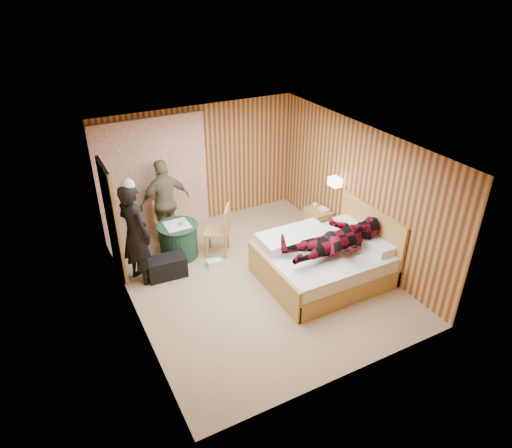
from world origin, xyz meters
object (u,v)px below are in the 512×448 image
woman_standing (135,234)px  man_on_bed (338,233)px  chair_near (221,227)px  nightstand (318,221)px  chair_far (166,217)px  bed (325,260)px  round_table (179,240)px  man_at_table (165,202)px  duffel_bag (167,267)px  wall_lamp (335,182)px

woman_standing → man_on_bed: bearing=-142.9°
chair_near → woman_standing: (-1.61, -0.10, 0.34)m
nightstand → chair_far: bearing=158.8°
nightstand → bed: bearing=-119.6°
bed → round_table: bed is taller
bed → man_on_bed: 0.71m
chair_far → woman_standing: woman_standing is taller
man_at_table → bed: bearing=123.8°
chair_far → bed: bearing=-70.5°
woman_standing → man_at_table: woman_standing is taller
round_table → duffel_bag: round_table is taller
chair_near → duffel_bag: size_ratio=1.47×
woman_standing → duffel_bag: bearing=-130.3°
bed → nightstand: bearing=60.4°
nightstand → round_table: bearing=170.0°
bed → chair_far: 3.21m
chair_far → man_on_bed: (2.11, -2.67, 0.47)m
chair_far → man_on_bed: bearing=-72.7°
chair_near → man_on_bed: bearing=69.7°
round_table → chair_near: 0.85m
round_table → duffel_bag: bearing=-128.0°
wall_lamp → chair_near: size_ratio=0.26×
bed → chair_far: (-2.08, 2.44, 0.21)m
chair_far → woman_standing: (-0.82, -1.01, 0.38)m
round_table → bed: bearing=-41.8°
duffel_bag → chair_near: bearing=14.9°
bed → woman_standing: size_ratio=1.16×
duffel_bag → man_on_bed: man_on_bed is taller
man_at_table → man_on_bed: (2.08, -2.70, 0.14)m
wall_lamp → bed: wall_lamp is taller
man_at_table → man_on_bed: bearing=121.8°
wall_lamp → bed: 1.57m
duffel_bag → man_at_table: man_at_table is taller
wall_lamp → man_on_bed: bearing=-123.5°
duffel_bag → chair_far: bearing=74.9°
man_at_table → nightstand: bearing=152.2°
wall_lamp → chair_near: bearing=164.3°
chair_near → duffel_bag: 1.26m
chair_far → woman_standing: bearing=-150.1°
bed → round_table: (-2.05, 1.84, 0.01)m
wall_lamp → bed: bearing=-130.6°
wall_lamp → chair_far: 3.34m
bed → man_on_bed: (0.03, -0.23, 0.67)m
bed → chair_far: bearing=130.4°
round_table → chair_far: bearing=92.8°
chair_far → woman_standing: size_ratio=0.50×
chair_near → woman_standing: woman_standing is taller
duffel_bag → nightstand: bearing=4.5°
wall_lamp → nightstand: 1.10m
nightstand → chair_far: size_ratio=0.59×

